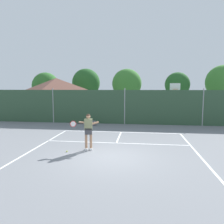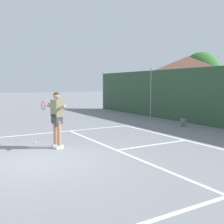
% 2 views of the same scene
% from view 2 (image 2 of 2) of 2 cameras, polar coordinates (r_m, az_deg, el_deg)
% --- Properties ---
extents(ground_plane, '(120.00, 120.00, 0.00)m').
position_cam_2_polar(ground_plane, '(7.76, -15.15, -10.08)').
color(ground_plane, slate).
extents(court_markings, '(8.30, 11.10, 0.01)m').
position_cam_2_polar(court_markings, '(7.94, -10.58, -9.58)').
color(court_markings, white).
rests_on(court_markings, ground).
extents(clubhouse_building, '(5.78, 5.87, 4.25)m').
position_cam_2_polar(clubhouse_building, '(21.99, 15.64, 5.99)').
color(clubhouse_building, beige).
rests_on(clubhouse_building, ground).
extents(tennis_player, '(1.40, 0.45, 1.85)m').
position_cam_2_polar(tennis_player, '(9.01, -11.69, -0.57)').
color(tennis_player, silver).
rests_on(tennis_player, ground).
extents(tennis_ball, '(0.07, 0.07, 0.07)m').
position_cam_2_polar(tennis_ball, '(9.97, -15.97, -6.32)').
color(tennis_ball, '#CCE033').
rests_on(tennis_ball, ground).
extents(backpack_grey, '(0.32, 0.31, 0.46)m').
position_cam_2_polar(backpack_grey, '(13.89, 14.88, -2.18)').
color(backpack_grey, slate).
rests_on(backpack_grey, ground).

